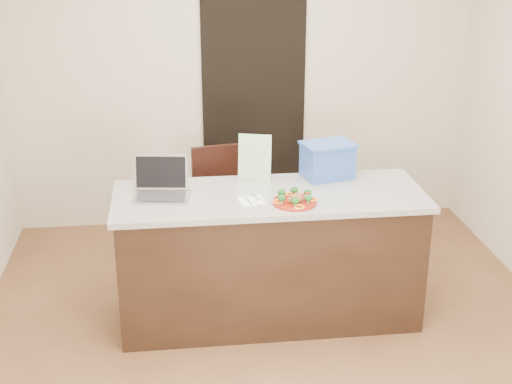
{
  "coord_description": "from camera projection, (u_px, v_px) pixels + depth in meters",
  "views": [
    {
      "loc": [
        -0.62,
        -4.08,
        2.63
      ],
      "look_at": [
        -0.1,
        0.2,
        0.96
      ],
      "focal_mm": 50.0,
      "sensor_mm": 36.0,
      "label": 1
    }
  ],
  "objects": [
    {
      "name": "knife",
      "position": [
        257.0,
        201.0,
        4.55
      ],
      "size": [
        0.06,
        0.21,
        0.01
      ],
      "rotation": [
        0.0,
        0.0,
        0.36
      ],
      "color": "silver",
      "rests_on": "napkin"
    },
    {
      "name": "leaflet",
      "position": [
        255.0,
        158.0,
        4.88
      ],
      "size": [
        0.23,
        0.11,
        0.32
      ],
      "primitive_type": "cube",
      "rotation": [
        -0.14,
        0.0,
        -0.27
      ],
      "color": "white",
      "rests_on": "island"
    },
    {
      "name": "yogurt_bottle",
      "position": [
        307.0,
        199.0,
        4.53
      ],
      "size": [
        0.03,
        0.03,
        0.07
      ],
      "rotation": [
        0.0,
        0.0,
        0.39
      ],
      "color": "white",
      "rests_on": "island"
    },
    {
      "name": "fork",
      "position": [
        248.0,
        200.0,
        4.57
      ],
      "size": [
        0.04,
        0.15,
        0.0
      ],
      "rotation": [
        0.0,
        0.0,
        0.12
      ],
      "color": "#B9B8BD",
      "rests_on": "napkin"
    },
    {
      "name": "meatballs",
      "position": [
        296.0,
        198.0,
        4.52
      ],
      "size": [
        0.11,
        0.11,
        0.04
      ],
      "color": "brown",
      "rests_on": "plate"
    },
    {
      "name": "chair",
      "position": [
        219.0,
        198.0,
        5.66
      ],
      "size": [
        0.48,
        0.48,
        0.94
      ],
      "rotation": [
        0.0,
        0.0,
        0.16
      ],
      "color": "black",
      "rests_on": "ground"
    },
    {
      "name": "blue_box",
      "position": [
        328.0,
        160.0,
        4.95
      ],
      "size": [
        0.4,
        0.33,
        0.25
      ],
      "rotation": [
        0.0,
        0.0,
        0.24
      ],
      "color": "#2F56AB",
      "rests_on": "island"
    },
    {
      "name": "island",
      "position": [
        269.0,
        256.0,
        4.86
      ],
      "size": [
        2.06,
        0.76,
        0.92
      ],
      "color": "black",
      "rests_on": "ground"
    },
    {
      "name": "broccoli",
      "position": [
        295.0,
        195.0,
        4.52
      ],
      "size": [
        0.23,
        0.24,
        0.04
      ],
      "color": "#124415",
      "rests_on": "plate"
    },
    {
      "name": "doorway",
      "position": [
        254.0,
        114.0,
        6.28
      ],
      "size": [
        0.9,
        0.02,
        2.0
      ],
      "primitive_type": "cube",
      "color": "black",
      "rests_on": "ground"
    },
    {
      "name": "room_shell",
      "position": [
        276.0,
        99.0,
        4.21
      ],
      "size": [
        4.0,
        4.0,
        4.0
      ],
      "color": "white",
      "rests_on": "ground"
    },
    {
      "name": "pepper_rings",
      "position": [
        295.0,
        200.0,
        4.53
      ],
      "size": [
        0.29,
        0.29,
        0.01
      ],
      "color": "#FFA11A",
      "rests_on": "plate"
    },
    {
      "name": "napkin",
      "position": [
        252.0,
        201.0,
        4.57
      ],
      "size": [
        0.18,
        0.18,
        0.01
      ],
      "primitive_type": "cube",
      "rotation": [
        0.0,
        0.0,
        0.15
      ],
      "color": "white",
      "rests_on": "island"
    },
    {
      "name": "laptop",
      "position": [
        161.0,
        185.0,
        4.65
      ],
      "size": [
        0.39,
        0.33,
        0.25
      ],
      "rotation": [
        0.0,
        0.0,
        -0.14
      ],
      "color": "#A3A3A8",
      "rests_on": "island"
    },
    {
      "name": "ground",
      "position": [
        274.0,
        334.0,
        4.8
      ],
      "size": [
        4.0,
        4.0,
        0.0
      ],
      "primitive_type": "plane",
      "color": "brown",
      "rests_on": "ground"
    },
    {
      "name": "plate",
      "position": [
        295.0,
        202.0,
        4.53
      ],
      "size": [
        0.28,
        0.28,
        0.02
      ],
      "rotation": [
        0.0,
        0.0,
        0.12
      ],
      "color": "maroon",
      "rests_on": "island"
    }
  ]
}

